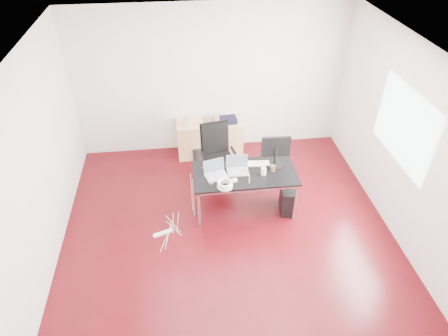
{
  "coord_description": "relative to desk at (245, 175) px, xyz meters",
  "views": [
    {
      "loc": [
        -0.59,
        -4.28,
        4.47
      ],
      "look_at": [
        0.0,
        0.55,
        0.85
      ],
      "focal_mm": 32.0,
      "sensor_mm": 36.0,
      "label": 1
    }
  ],
  "objects": [
    {
      "name": "filing_cabinet_left",
      "position": [
        -0.76,
        1.68,
        -0.33
      ],
      "size": [
        0.5,
        0.5,
        0.7
      ],
      "primitive_type": "cube",
      "color": "tan",
      "rests_on": "ground"
    },
    {
      "name": "office_chair",
      "position": [
        -0.35,
        0.8,
        -0.07
      ],
      "size": [
        0.55,
        0.58,
        1.08
      ],
      "rotation": [
        0.0,
        0.0,
        0.18
      ],
      "color": "black",
      "rests_on": "ground"
    },
    {
      "name": "cable_coil",
      "position": [
        -0.35,
        -0.32,
        0.11
      ],
      "size": [
        0.24,
        0.24,
        0.11
      ],
      "rotation": [
        0.0,
        0.0,
        0.1
      ],
      "color": "white",
      "rests_on": "desk"
    },
    {
      "name": "wastebasket",
      "position": [
        -0.65,
        1.49,
        -0.54
      ],
      "size": [
        0.3,
        0.3,
        0.28
      ],
      "primitive_type": "cylinder",
      "rotation": [
        0.0,
        0.0,
        -0.28
      ],
      "color": "black",
      "rests_on": "ground"
    },
    {
      "name": "pc_tower",
      "position": [
        0.69,
        -0.11,
        -0.46
      ],
      "size": [
        0.27,
        0.48,
        0.44
      ],
      "primitive_type": "cube",
      "rotation": [
        0.0,
        0.0,
        -0.16
      ],
      "color": "black",
      "rests_on": "ground"
    },
    {
      "name": "cup_brown",
      "position": [
        0.43,
        -0.01,
        0.1
      ],
      "size": [
        0.1,
        0.1,
        0.1
      ],
      "primitive_type": "cylinder",
      "rotation": [
        0.0,
        0.0,
        0.39
      ],
      "color": "brown",
      "rests_on": "desk"
    },
    {
      "name": "power_adapter",
      "position": [
        -0.19,
        -0.19,
        0.07
      ],
      "size": [
        0.09,
        0.09,
        0.03
      ],
      "primitive_type": "cube",
      "rotation": [
        0.0,
        0.0,
        0.31
      ],
      "color": "white",
      "rests_on": "desk"
    },
    {
      "name": "navy_garment",
      "position": [
        -0.04,
        1.63,
        0.07
      ],
      "size": [
        0.31,
        0.26,
        0.09
      ],
      "primitive_type": "cube",
      "rotation": [
        0.0,
        0.0,
        0.06
      ],
      "color": "black",
      "rests_on": "filing_cabinet_right"
    },
    {
      "name": "laptop_left",
      "position": [
        -0.46,
        -0.01,
        0.11
      ],
      "size": [
        0.38,
        0.33,
        0.23
      ],
      "rotation": [
        0.0,
        0.0,
        0.26
      ],
      "color": "silver",
      "rests_on": "desk"
    },
    {
      "name": "speaker",
      "position": [
        -0.86,
        1.6,
        0.11
      ],
      "size": [
        0.09,
        0.08,
        0.18
      ],
      "primitive_type": "cube",
      "rotation": [
        0.0,
        0.0,
        0.01
      ],
      "color": "#9E9E9E",
      "rests_on": "filing_cabinet_left"
    },
    {
      "name": "cup_white",
      "position": [
        0.27,
        -0.08,
        0.11
      ],
      "size": [
        0.08,
        0.08,
        0.12
      ],
      "primitive_type": "cylinder",
      "rotation": [
        0.0,
        0.0,
        -0.04
      ],
      "color": "white",
      "rests_on": "desk"
    },
    {
      "name": "laptop_right",
      "position": [
        -0.11,
        0.06,
        0.11
      ],
      "size": [
        0.33,
        0.26,
        0.23
      ],
      "rotation": [
        0.0,
        0.0,
        -0.02
      ],
      "color": "silver",
      "rests_on": "desk"
    },
    {
      "name": "monitor",
      "position": [
        0.5,
        0.15,
        0.34
      ],
      "size": [
        0.45,
        0.26,
        0.51
      ],
      "rotation": [
        0.0,
        0.0,
        -0.05
      ],
      "color": "black",
      "rests_on": "desk"
    },
    {
      "name": "filing_cabinet_right",
      "position": [
        -0.03,
        1.68,
        -0.33
      ],
      "size": [
        0.5,
        0.5,
        0.7
      ],
      "primitive_type": "cube",
      "color": "tan",
      "rests_on": "ground"
    },
    {
      "name": "keyboard",
      "position": [
        0.2,
        0.2,
        0.06
      ],
      "size": [
        0.45,
        0.17,
        0.02
      ],
      "primitive_type": "cube",
      "rotation": [
        0.0,
        0.0,
        -0.07
      ],
      "color": "white",
      "rests_on": "desk"
    },
    {
      "name": "power_strip",
      "position": [
        -1.33,
        -0.44,
        -0.66
      ],
      "size": [
        0.3,
        0.16,
        0.04
      ],
      "primitive_type": "cube",
      "rotation": [
        0.0,
        0.0,
        0.35
      ],
      "color": "white",
      "rests_on": "ground"
    },
    {
      "name": "room_shell",
      "position": [
        -0.29,
        -0.55,
        0.73
      ],
      "size": [
        5.0,
        5.0,
        5.0
      ],
      "color": "#3E070C",
      "rests_on": "ground"
    },
    {
      "name": "desk",
      "position": [
        0.0,
        0.0,
        0.0
      ],
      "size": [
        1.6,
        0.8,
        0.73
      ],
      "color": "black",
      "rests_on": "ground"
    }
  ]
}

